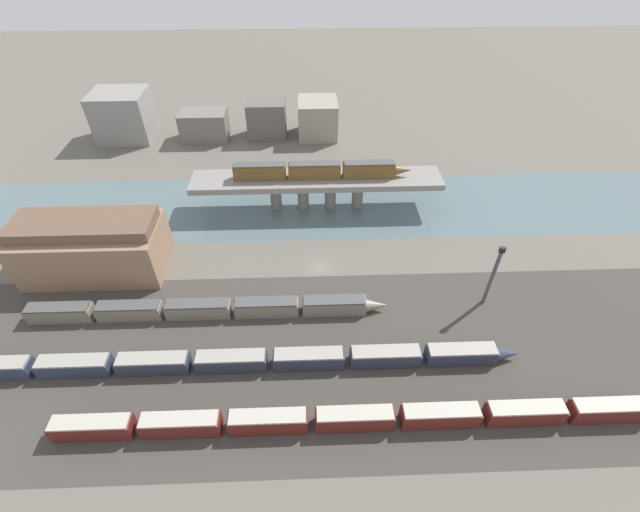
{
  "coord_description": "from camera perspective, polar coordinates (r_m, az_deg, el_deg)",
  "views": [
    {
      "loc": [
        -2.47,
        -69.8,
        65.61
      ],
      "look_at": [
        0.0,
        -0.3,
        3.56
      ],
      "focal_mm": 24.0,
      "sensor_mm": 36.0,
      "label": 1
    }
  ],
  "objects": [
    {
      "name": "bridge",
      "position": [
        110.01,
        -0.44,
        9.68
      ],
      "size": [
        63.1,
        9.65,
        8.89
      ],
      "color": "gray",
      "rests_on": "ground"
    },
    {
      "name": "warehouse_building",
      "position": [
        103.42,
        -28.09,
        1.11
      ],
      "size": [
        29.37,
        14.1,
        13.43
      ],
      "color": "#937056",
      "rests_on": "ground"
    },
    {
      "name": "train_yard_near",
      "position": [
        72.14,
        5.85,
        -20.73
      ],
      "size": [
        97.89,
        2.84,
        3.81
      ],
      "color": "#5B1E19",
      "rests_on": "ground"
    },
    {
      "name": "city_block_right",
      "position": [
        147.73,
        -0.31,
        17.89
      ],
      "size": [
        12.62,
        13.04,
        11.75
      ],
      "primitive_type": "cube",
      "color": "gray",
      "rests_on": "ground"
    },
    {
      "name": "river_water",
      "position": [
        114.01,
        -0.43,
        6.61
      ],
      "size": [
        320.0,
        28.29,
        0.01
      ],
      "primitive_type": "cube",
      "color": "slate",
      "rests_on": "ground"
    },
    {
      "name": "city_block_left",
      "position": [
        150.89,
        -15.15,
        16.48
      ],
      "size": [
        14.94,
        9.45,
        9.14
      ],
      "primitive_type": "cube",
      "color": "slate",
      "rests_on": "ground"
    },
    {
      "name": "city_block_center",
      "position": [
        148.37,
        -7.11,
        17.7
      ],
      "size": [
        12.38,
        9.61,
        11.75
      ],
      "primitive_type": "cube",
      "color": "#605B56",
      "rests_on": "ground"
    },
    {
      "name": "train_on_bridge",
      "position": [
        108.13,
        0.01,
        11.34
      ],
      "size": [
        44.48,
        2.85,
        4.08
      ],
      "color": "brown",
      "rests_on": "bridge"
    },
    {
      "name": "railbed_yard",
      "position": [
        80.05,
        0.62,
        -13.31
      ],
      "size": [
        280.0,
        42.0,
        0.01
      ],
      "primitive_type": "cube",
      "color": "#423D38",
      "rests_on": "ground"
    },
    {
      "name": "city_block_far_left",
      "position": [
        159.06,
        -24.73,
        16.67
      ],
      "size": [
        16.85,
        14.42,
        15.03
      ],
      "primitive_type": "cube",
      "color": "gray",
      "rests_on": "ground"
    },
    {
      "name": "signal_tower",
      "position": [
        89.57,
        22.03,
        -2.44
      ],
      "size": [
        1.0,
        0.73,
        14.74
      ],
      "color": "#4C4C51",
      "rests_on": "ground"
    },
    {
      "name": "ground_plane",
      "position": [
        95.83,
        -0.01,
        -1.47
      ],
      "size": [
        400.0,
        400.0,
        0.0
      ],
      "primitive_type": "plane",
      "color": "#666056"
    },
    {
      "name": "train_yard_far",
      "position": [
        87.81,
        -14.86,
        -6.82
      ],
      "size": [
        70.67,
        2.99,
        3.53
      ],
      "color": "gray",
      "rests_on": "ground"
    },
    {
      "name": "train_yard_mid",
      "position": [
        80.11,
        -15.42,
        -13.47
      ],
      "size": [
        112.19,
        3.05,
        3.43
      ],
      "color": "#2D384C",
      "rests_on": "ground"
    }
  ]
}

